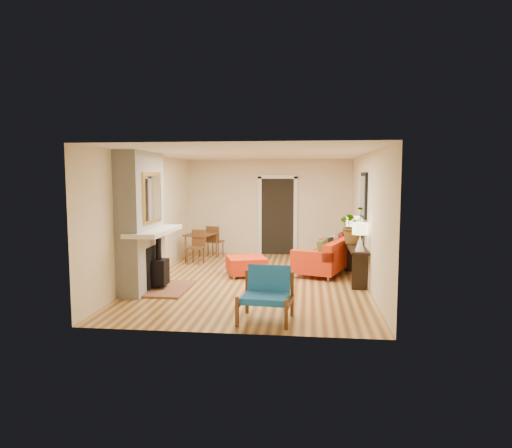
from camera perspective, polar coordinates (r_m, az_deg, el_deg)
The scene contains 10 objects.
room_shell at distance 11.90m, azimuth 4.23°, elevation 1.62°, with size 6.50×6.50×6.50m.
fireplace at distance 8.83m, azimuth -13.93°, elevation -0.07°, with size 1.09×1.68×2.60m.
sofa at distance 10.45m, azimuth 9.12°, elevation -3.91°, with size 1.55×2.28×0.83m.
ottoman at distance 9.94m, azimuth -1.21°, elevation -5.10°, with size 1.01×1.01×0.40m.
blue_chair at distance 6.92m, azimuth 1.37°, elevation -8.37°, with size 0.82×0.81×0.79m.
dining_table at distance 11.81m, azimuth -6.57°, elevation -1.85°, with size 0.89×1.58×0.83m.
console_table at distance 9.66m, azimuth 12.35°, elevation -3.49°, with size 0.34×1.85×0.72m.
lamp_near at distance 8.88m, azimuth 12.89°, elevation -1.17°, with size 0.30×0.30×0.54m.
lamp_far at distance 10.30m, azimuth 12.02°, elevation -0.18°, with size 0.30×0.30×0.54m.
houseplant at distance 9.83m, azimuth 12.23°, elevation -0.13°, with size 0.71×0.62×0.79m, color #1E5919.
Camera 1 is at (1.08, -9.22, 2.15)m, focal length 32.00 mm.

